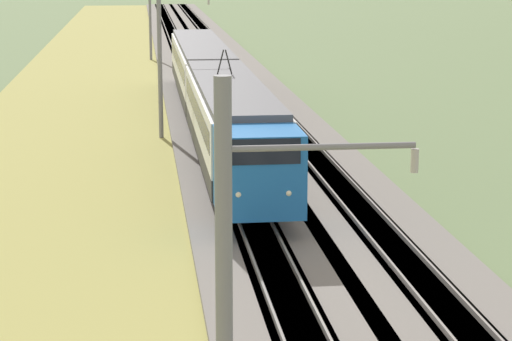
{
  "coord_description": "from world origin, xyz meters",
  "views": [
    {
      "loc": [
        -5.67,
        3.64,
        9.05
      ],
      "look_at": [
        25.48,
        0.0,
        2.19
      ],
      "focal_mm": 70.0,
      "sensor_mm": 36.0,
      "label": 1
    }
  ],
  "objects": [
    {
      "name": "ballast_adjacent",
      "position": [
        50.0,
        -3.86,
        0.15
      ],
      "size": [
        240.0,
        4.4,
        0.3
      ],
      "color": "slate",
      "rests_on": "ground"
    },
    {
      "name": "track_adjacent",
      "position": [
        50.0,
        -3.86,
        0.16
      ],
      "size": [
        240.0,
        1.57,
        0.45
      ],
      "color": "#4C4238",
      "rests_on": "ground"
    },
    {
      "name": "track_main",
      "position": [
        50.0,
        0.0,
        0.16
      ],
      "size": [
        240.0,
        1.57,
        0.45
      ],
      "color": "#4C4238",
      "rests_on": "ground"
    },
    {
      "name": "ballast_main",
      "position": [
        50.0,
        0.0,
        0.15
      ],
      "size": [
        240.0,
        4.4,
        0.3
      ],
      "color": "slate",
      "rests_on": "ground"
    },
    {
      "name": "catenary_mast_mid",
      "position": [
        42.99,
        2.59,
        4.06
      ],
      "size": [
        0.22,
        2.56,
        7.84
      ],
      "color": "slate",
      "rests_on": "ground"
    },
    {
      "name": "passenger_train",
      "position": [
        43.75,
        0.0,
        2.33
      ],
      "size": [
        39.96,
        2.83,
        4.97
      ],
      "rotation": [
        0.0,
        0.0,
        3.14
      ],
      "color": "blue",
      "rests_on": "ground"
    },
    {
      "name": "grass_verge",
      "position": [
        50.0,
        6.34,
        0.06
      ],
      "size": [
        240.0,
        12.79,
        0.12
      ],
      "color": "#99934C",
      "rests_on": "ground"
    },
    {
      "name": "catenary_mast_far",
      "position": [
        79.78,
        2.6,
        4.09
      ],
      "size": [
        0.22,
        2.56,
        7.91
      ],
      "color": "slate",
      "rests_on": "ground"
    }
  ]
}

